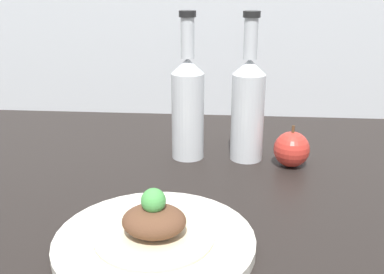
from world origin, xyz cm
name	(u,v)px	position (x,y,z in cm)	size (l,w,h in cm)	color
ground_plane	(193,210)	(0.00, 0.00, -2.00)	(180.00, 110.00, 4.00)	black
plate	(155,240)	(-4.26, -14.79, 1.06)	(28.51, 28.51, 1.99)	silver
plated_food	(154,223)	(-4.26, -14.79, 3.88)	(17.06, 17.06, 7.44)	beige
cider_bottle_left	(188,104)	(-2.74, 20.07, 11.63)	(6.78, 6.78, 30.29)	silver
cider_bottle_right	(248,105)	(9.61, 20.07, 11.63)	(6.78, 6.78, 30.29)	silver
apple	(292,149)	(18.59, 16.74, 3.62)	(7.22, 7.22, 8.60)	red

